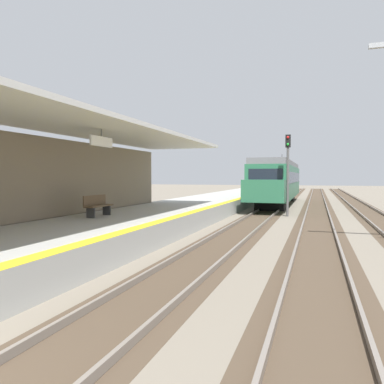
# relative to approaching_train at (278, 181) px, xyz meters

# --- Properties ---
(station_platform) EXTENTS (5.00, 80.00, 0.91)m
(station_platform) POSITION_rel_approaching_train_xyz_m (-4.40, -16.42, -1.73)
(station_platform) COLOR #A8A8A3
(station_platform) RESTS_ON ground
(station_building_with_canopy) EXTENTS (4.85, 24.00, 4.43)m
(station_building_with_canopy) POSITION_rel_approaching_train_xyz_m (-6.20, -24.62, 0.48)
(station_building_with_canopy) COLOR #4C4C4C
(station_building_with_canopy) RESTS_ON ground
(track_pair_nearest_platform) EXTENTS (2.34, 120.00, 0.16)m
(track_pair_nearest_platform) POSITION_rel_approaching_train_xyz_m (-0.00, -12.42, -2.13)
(track_pair_nearest_platform) COLOR #4C3D2D
(track_pair_nearest_platform) RESTS_ON ground
(track_pair_middle) EXTENTS (2.34, 120.00, 0.16)m
(track_pair_middle) POSITION_rel_approaching_train_xyz_m (3.40, -12.42, -2.13)
(track_pair_middle) COLOR #4C3D2D
(track_pair_middle) RESTS_ON ground
(approaching_train) EXTENTS (2.93, 19.60, 4.76)m
(approaching_train) POSITION_rel_approaching_train_xyz_m (0.00, 0.00, 0.00)
(approaching_train) COLOR #286647
(approaching_train) RESTS_ON ground
(rail_signal_post) EXTENTS (0.32, 0.34, 5.20)m
(rail_signal_post) POSITION_rel_approaching_train_xyz_m (1.57, -9.93, 1.02)
(rail_signal_post) COLOR #4C4C4C
(rail_signal_post) RESTS_ON ground
(platform_bench) EXTENTS (0.45, 1.60, 0.88)m
(platform_bench) POSITION_rel_approaching_train_xyz_m (-5.27, -21.09, -0.80)
(platform_bench) COLOR brown
(platform_bench) RESTS_ON station_platform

